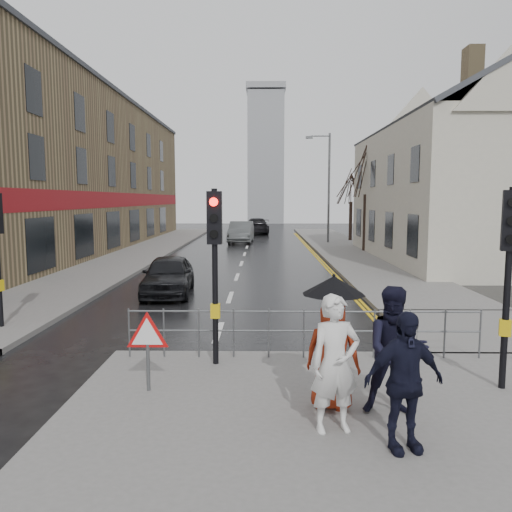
{
  "coord_description": "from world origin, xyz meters",
  "views": [
    {
      "loc": [
        1.12,
        -9.25,
        3.34
      ],
      "look_at": [
        0.93,
        4.42,
        1.78
      ],
      "focal_mm": 35.0,
      "sensor_mm": 36.0,
      "label": 1
    }
  ],
  "objects_px": {
    "pedestrian_a": "(335,364)",
    "pedestrian_b": "(396,351)",
    "car_mid": "(241,232)",
    "pedestrian_d": "(404,381)",
    "car_parked": "(168,275)",
    "pedestrian_with_umbrella": "(333,337)"
  },
  "relations": [
    {
      "from": "pedestrian_a",
      "to": "pedestrian_b",
      "type": "xyz_separation_m",
      "value": [
        0.98,
        0.58,
        0.01
      ]
    },
    {
      "from": "car_mid",
      "to": "pedestrian_d",
      "type": "bearing_deg",
      "value": -81.84
    },
    {
      "from": "pedestrian_b",
      "to": "car_mid",
      "type": "relative_size",
      "value": 0.39
    },
    {
      "from": "pedestrian_b",
      "to": "car_parked",
      "type": "relative_size",
      "value": 0.48
    },
    {
      "from": "pedestrian_a",
      "to": "car_mid",
      "type": "xyz_separation_m",
      "value": [
        -2.67,
        31.72,
        -0.28
      ]
    },
    {
      "from": "pedestrian_with_umbrella",
      "to": "pedestrian_d",
      "type": "height_order",
      "value": "pedestrian_with_umbrella"
    },
    {
      "from": "pedestrian_d",
      "to": "car_mid",
      "type": "height_order",
      "value": "pedestrian_d"
    },
    {
      "from": "pedestrian_a",
      "to": "pedestrian_with_umbrella",
      "type": "relative_size",
      "value": 0.93
    },
    {
      "from": "pedestrian_a",
      "to": "car_mid",
      "type": "distance_m",
      "value": 31.83
    },
    {
      "from": "pedestrian_d",
      "to": "car_parked",
      "type": "bearing_deg",
      "value": 102.94
    },
    {
      "from": "pedestrian_b",
      "to": "pedestrian_with_umbrella",
      "type": "height_order",
      "value": "pedestrian_with_umbrella"
    },
    {
      "from": "pedestrian_with_umbrella",
      "to": "car_parked",
      "type": "xyz_separation_m",
      "value": [
        -4.38,
        9.87,
        -0.57
      ]
    },
    {
      "from": "pedestrian_a",
      "to": "pedestrian_d",
      "type": "relative_size",
      "value": 1.06
    },
    {
      "from": "pedestrian_b",
      "to": "car_mid",
      "type": "distance_m",
      "value": 31.35
    },
    {
      "from": "car_parked",
      "to": "pedestrian_with_umbrella",
      "type": "bearing_deg",
      "value": -69.93
    },
    {
      "from": "pedestrian_with_umbrella",
      "to": "car_mid",
      "type": "xyz_separation_m",
      "value": [
        -2.75,
        30.95,
        -0.44
      ]
    },
    {
      "from": "pedestrian_a",
      "to": "pedestrian_b",
      "type": "relative_size",
      "value": 0.99
    },
    {
      "from": "car_parked",
      "to": "car_mid",
      "type": "height_order",
      "value": "car_mid"
    },
    {
      "from": "pedestrian_with_umbrella",
      "to": "pedestrian_d",
      "type": "distance_m",
      "value": 1.48
    },
    {
      "from": "pedestrian_d",
      "to": "car_parked",
      "type": "relative_size",
      "value": 0.45
    },
    {
      "from": "pedestrian_with_umbrella",
      "to": "pedestrian_d",
      "type": "relative_size",
      "value": 1.14
    },
    {
      "from": "pedestrian_a",
      "to": "car_mid",
      "type": "bearing_deg",
      "value": 82.3
    }
  ]
}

